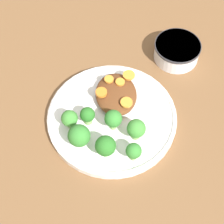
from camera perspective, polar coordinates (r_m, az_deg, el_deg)
The scene contains 16 objects.
ground_plane at distance 0.84m, azimuth 0.00°, elevation -1.18°, with size 4.00×4.00×0.00m, color brown.
plate at distance 0.83m, azimuth 0.00°, elevation -0.77°, with size 0.29×0.29×0.02m.
dip_bowl at distance 0.94m, azimuth 9.87°, elevation 9.26°, with size 0.11×0.11×0.05m.
stew_mound at distance 0.84m, azimuth 0.63°, elevation 2.75°, with size 0.09×0.12×0.03m, color #5B3319.
broccoli_floret_0 at distance 0.78m, azimuth 0.19°, elevation -1.08°, with size 0.04×0.04×0.05m.
broccoli_floret_1 at distance 0.76m, azimuth -5.04°, elevation -3.65°, with size 0.05×0.05×0.06m.
broccoli_floret_2 at distance 0.75m, azimuth -0.99°, elevation -5.23°, with size 0.04×0.04×0.06m.
broccoli_floret_3 at distance 0.78m, azimuth 3.71°, elevation -2.61°, with size 0.04×0.04×0.05m.
broccoli_floret_4 at distance 0.80m, azimuth -3.75°, elevation -0.50°, with size 0.03×0.03×0.05m.
broccoli_floret_5 at distance 0.75m, azimuth 3.32°, elevation -6.01°, with size 0.03×0.03×0.05m.
broccoli_floret_6 at distance 0.79m, azimuth -6.49°, elevation -1.04°, with size 0.04×0.04×0.05m.
carrot_slice_0 at distance 0.85m, azimuth -0.64°, elevation 4.99°, with size 0.02×0.02×0.00m, color orange.
carrot_slice_1 at distance 0.82m, azimuth -1.64°, elevation 2.99°, with size 0.03×0.03×0.01m, color orange.
carrot_slice_2 at distance 0.84m, azimuth 1.25°, elevation 4.59°, with size 0.02×0.02×0.00m, color orange.
carrot_slice_3 at distance 0.81m, azimuth 2.22°, elevation 1.47°, with size 0.03×0.03×0.01m, color orange.
carrot_slice_4 at distance 0.85m, azimuth 2.58°, elevation 5.63°, with size 0.03×0.03×0.00m, color orange.
Camera 1 is at (-0.04, -0.44, 0.72)m, focal length 60.00 mm.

